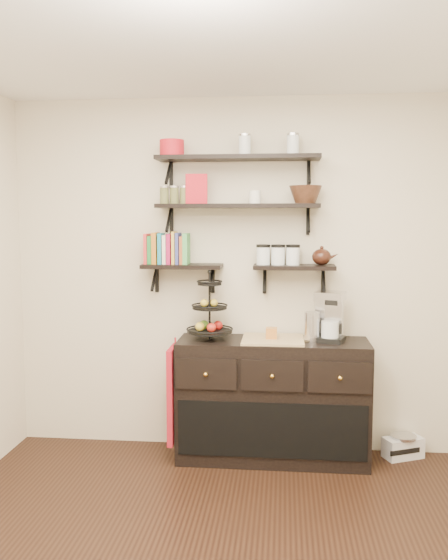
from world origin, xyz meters
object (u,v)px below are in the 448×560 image
fruit_stand (210,317)px  radio (403,447)px  coffee_maker (330,317)px  sideboard (272,400)px

fruit_stand → radio: 1.75m
coffee_maker → sideboard: bearing=-158.8°
sideboard → radio: size_ratio=4.33×
sideboard → fruit_stand: bearing=179.6°
coffee_maker → radio: 1.15m
fruit_stand → radio: fruit_stand is taller
coffee_maker → radio: bearing=26.5°
fruit_stand → sideboard: bearing=-0.4°
coffee_maker → radio: (0.57, 0.09, -0.99)m
coffee_maker → fruit_stand: bearing=-160.9°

